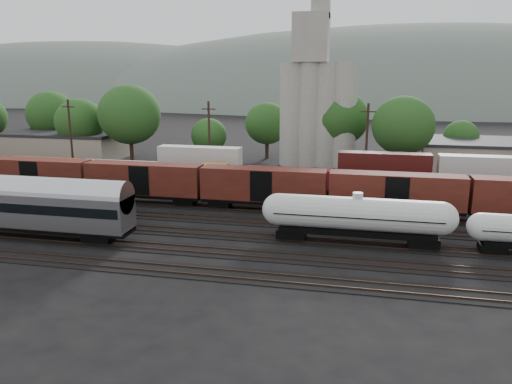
% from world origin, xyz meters
% --- Properties ---
extents(ground, '(600.00, 600.00, 0.00)m').
position_xyz_m(ground, '(0.00, 0.00, 0.00)').
color(ground, black).
extents(tracks, '(180.00, 33.20, 0.20)m').
position_xyz_m(tracks, '(0.00, 0.00, 0.05)').
color(tracks, black).
rests_on(tracks, ground).
extents(green_locomotive, '(16.91, 2.98, 4.48)m').
position_xyz_m(green_locomotive, '(-22.09, -5.00, 2.56)').
color(green_locomotive, black).
rests_on(green_locomotive, ground).
extents(tank_car_a, '(18.57, 3.32, 4.87)m').
position_xyz_m(tank_car_a, '(11.29, -5.00, 2.88)').
color(tank_car_a, silver).
rests_on(tank_car_a, ground).
extents(passenger_coach, '(26.70, 3.29, 6.06)m').
position_xyz_m(passenger_coach, '(-23.43, -10.00, 3.69)').
color(passenger_coach, silver).
rests_on(passenger_coach, ground).
extents(orange_locomotive, '(16.74, 2.79, 4.19)m').
position_xyz_m(orange_locomotive, '(-3.50, 10.00, 2.40)').
color(orange_locomotive, black).
rests_on(orange_locomotive, ground).
extents(boxcar_string, '(138.20, 2.90, 4.20)m').
position_xyz_m(boxcar_string, '(-15.33, 5.00, 3.12)').
color(boxcar_string, black).
rests_on(boxcar_string, ground).
extents(container_wall, '(178.40, 2.60, 5.80)m').
position_xyz_m(container_wall, '(12.40, 15.00, 2.63)').
color(container_wall, black).
rests_on(container_wall, ground).
extents(grain_silo, '(13.40, 5.00, 29.00)m').
position_xyz_m(grain_silo, '(3.28, 36.00, 11.26)').
color(grain_silo, '#A7A499').
rests_on(grain_silo, ground).
extents(industrial_sheds, '(119.38, 17.26, 5.10)m').
position_xyz_m(industrial_sheds, '(6.63, 35.25, 2.56)').
color(industrial_sheds, '#9E937F').
rests_on(industrial_sheds, ground).
extents(tree_band, '(166.16, 21.15, 14.23)m').
position_xyz_m(tree_band, '(-6.48, 35.57, 7.62)').
color(tree_band, black).
rests_on(tree_band, ground).
extents(utility_poles, '(122.20, 0.36, 12.00)m').
position_xyz_m(utility_poles, '(0.00, 22.00, 6.21)').
color(utility_poles, black).
rests_on(utility_poles, ground).
extents(distant_hills, '(860.00, 286.00, 130.00)m').
position_xyz_m(distant_hills, '(23.92, 260.00, -20.56)').
color(distant_hills, '#59665B').
rests_on(distant_hills, ground).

